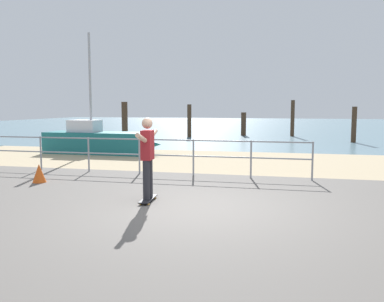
{
  "coord_description": "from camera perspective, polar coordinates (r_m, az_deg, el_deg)",
  "views": [
    {
      "loc": [
        1.68,
        -7.43,
        1.96
      ],
      "look_at": [
        -0.54,
        2.0,
        0.9
      ],
      "focal_mm": 38.11,
      "sensor_mm": 36.0,
      "label": 1
    }
  ],
  "objects": [
    {
      "name": "ground_plane",
      "position": [
        6.93,
        -1.35,
        -10.2
      ],
      "size": [
        24.0,
        10.0,
        0.04
      ],
      "primitive_type": "cube",
      "color": "#605B56",
      "rests_on": "ground"
    },
    {
      "name": "beach_strip",
      "position": [
        14.66,
        6.55,
        -1.47
      ],
      "size": [
        24.0,
        6.0,
        0.04
      ],
      "primitive_type": "cube",
      "color": "tan",
      "rests_on": "ground"
    },
    {
      "name": "sea_surface",
      "position": [
        42.51,
        10.99,
        3.51
      ],
      "size": [
        72.0,
        50.0,
        0.04
      ],
      "primitive_type": "cube",
      "color": "slate",
      "rests_on": "ground"
    },
    {
      "name": "railing_fence",
      "position": [
        11.85,
        -7.38,
        0.08
      ],
      "size": [
        9.68,
        0.05,
        1.05
      ],
      "color": "gray",
      "rests_on": "ground"
    },
    {
      "name": "sailboat",
      "position": [
        17.29,
        -12.53,
        1.33
      ],
      "size": [
        4.97,
        1.49,
        4.94
      ],
      "color": "#19666B",
      "rests_on": "ground"
    },
    {
      "name": "skateboard",
      "position": [
        8.47,
        -6.17,
        -6.7
      ],
      "size": [
        0.26,
        0.81,
        0.08
      ],
      "color": "black",
      "rests_on": "ground"
    },
    {
      "name": "skateboarder",
      "position": [
        8.31,
        -6.24,
        -0.31
      ],
      "size": [
        0.23,
        1.45,
        1.65
      ],
      "color": "#26262B",
      "rests_on": "skateboard"
    },
    {
      "name": "groyne_post_0",
      "position": [
        24.09,
        -9.4,
        4.16
      ],
      "size": [
        0.35,
        0.35,
        2.22
      ],
      "primitive_type": "cylinder",
      "color": "#422D1E",
      "rests_on": "ground"
    },
    {
      "name": "groyne_post_1",
      "position": [
        25.82,
        -0.38,
        4.23
      ],
      "size": [
        0.26,
        0.26,
        2.09
      ],
      "primitive_type": "cylinder",
      "color": "#422D1E",
      "rests_on": "ground"
    },
    {
      "name": "groyne_post_2",
      "position": [
        27.57,
        7.22,
        3.76
      ],
      "size": [
        0.34,
        0.34,
        1.56
      ],
      "primitive_type": "cylinder",
      "color": "#422D1E",
      "rests_on": "ground"
    },
    {
      "name": "groyne_post_3",
      "position": [
        27.34,
        13.89,
        4.45
      ],
      "size": [
        0.25,
        0.25,
        2.37
      ],
      "primitive_type": "cylinder",
      "color": "#422D1E",
      "rests_on": "ground"
    },
    {
      "name": "groyne_post_4",
      "position": [
        23.64,
        21.72,
        3.43
      ],
      "size": [
        0.26,
        0.26,
        1.95
      ],
      "primitive_type": "cylinder",
      "color": "#422D1E",
      "rests_on": "ground"
    },
    {
      "name": "traffic_cone",
      "position": [
        11.17,
        -20.6,
        -2.96
      ],
      "size": [
        0.36,
        0.36,
        0.5
      ],
      "primitive_type": "cone",
      "color": "#E55919",
      "rests_on": "ground"
    }
  ]
}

